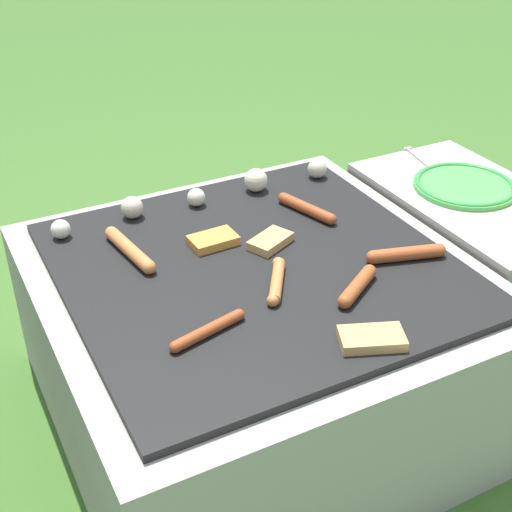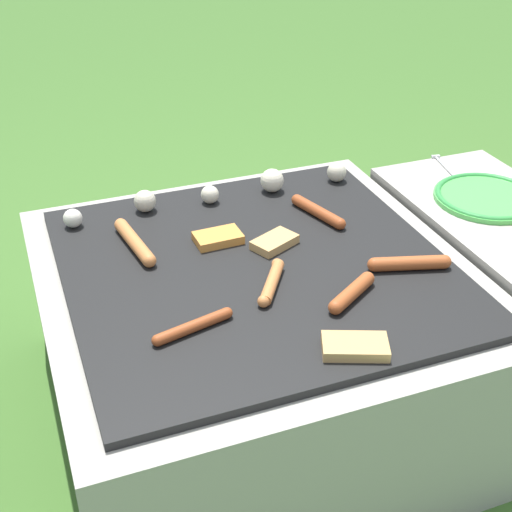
# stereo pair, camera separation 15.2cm
# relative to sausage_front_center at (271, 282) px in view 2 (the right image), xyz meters

# --- Properties ---
(ground_plane) EXTENTS (14.00, 14.00, 0.00)m
(ground_plane) POSITION_rel_sausage_front_center_xyz_m (0.00, 0.09, -0.43)
(ground_plane) COLOR #3D6628
(grill) EXTENTS (0.91, 0.91, 0.42)m
(grill) POSITION_rel_sausage_front_center_xyz_m (0.00, 0.09, -0.22)
(grill) COLOR #9E998E
(grill) RESTS_ON ground_plane
(side_ledge) EXTENTS (0.36, 0.61, 0.42)m
(side_ledge) POSITION_rel_sausage_front_center_xyz_m (0.65, 0.13, -0.22)
(side_ledge) COLOR #9E998E
(side_ledge) RESTS_ON ground_plane
(sausage_front_right) EXTENTS (0.17, 0.06, 0.02)m
(sausage_front_right) POSITION_rel_sausage_front_center_xyz_m (-0.19, -0.08, -0.00)
(sausage_front_right) COLOR #93421E
(sausage_front_right) RESTS_ON grill
(sausage_front_center) EXTENTS (0.10, 0.14, 0.02)m
(sausage_front_center) POSITION_rel_sausage_front_center_xyz_m (0.00, 0.00, 0.00)
(sausage_front_center) COLOR #C6753D
(sausage_front_center) RESTS_ON grill
(sausage_mid_right) EXTENTS (0.07, 0.17, 0.03)m
(sausage_mid_right) POSITION_rel_sausage_front_center_xyz_m (0.22, 0.24, 0.00)
(sausage_mid_right) COLOR #93421E
(sausage_mid_right) RESTS_ON grill
(sausage_front_left) EXTENTS (0.13, 0.10, 0.03)m
(sausage_front_left) POSITION_rel_sausage_front_center_xyz_m (0.14, -0.10, 0.00)
(sausage_front_left) COLOR #A34C23
(sausage_front_left) RESTS_ON grill
(sausage_mid_left) EXTENTS (0.17, 0.07, 0.03)m
(sausage_mid_left) POSITION_rel_sausage_front_center_xyz_m (0.30, -0.04, 0.00)
(sausage_mid_left) COLOR #A34C23
(sausage_mid_left) RESTS_ON grill
(sausage_back_right) EXTENTS (0.06, 0.21, 0.03)m
(sausage_back_right) POSITION_rel_sausage_front_center_xyz_m (-0.22, 0.25, 0.00)
(sausage_back_right) COLOR #C6753D
(sausage_back_right) RESTS_ON grill
(bread_slice_left) EXTENTS (0.14, 0.11, 0.02)m
(bread_slice_left) POSITION_rel_sausage_front_center_xyz_m (0.07, -0.24, -0.00)
(bread_slice_left) COLOR tan
(bread_slice_left) RESTS_ON grill
(bread_slice_right) EXTENTS (0.12, 0.10, 0.02)m
(bread_slice_right) POSITION_rel_sausage_front_center_xyz_m (0.07, 0.15, -0.00)
(bread_slice_right) COLOR tan
(bread_slice_right) RESTS_ON grill
(bread_slice_center) EXTENTS (0.11, 0.07, 0.02)m
(bread_slice_center) POSITION_rel_sausage_front_center_xyz_m (-0.04, 0.21, -0.00)
(bread_slice_center) COLOR #D18438
(bread_slice_center) RESTS_ON grill
(mushroom_row) EXTENTS (0.73, 0.07, 0.06)m
(mushroom_row) POSITION_rel_sausage_front_center_xyz_m (0.04, 0.40, 0.01)
(mushroom_row) COLOR silver
(mushroom_row) RESTS_ON grill
(plate_colorful) EXTENTS (0.26, 0.26, 0.02)m
(plate_colorful) POSITION_rel_sausage_front_center_xyz_m (0.65, 0.17, -0.00)
(plate_colorful) COLOR #4CB24C
(plate_colorful) RESTS_ON side_ledge
(fork_utensil) EXTENTS (0.05, 0.19, 0.01)m
(fork_utensil) POSITION_rel_sausage_front_center_xyz_m (0.66, 0.36, -0.01)
(fork_utensil) COLOR silver
(fork_utensil) RESTS_ON side_ledge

